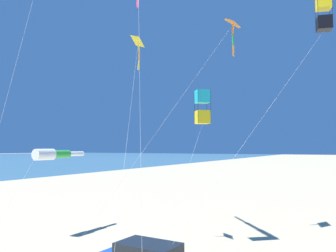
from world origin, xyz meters
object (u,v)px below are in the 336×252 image
at_px(kite_delta_yellow_midlevel, 234,24).
at_px(kite_box_small_distant, 324,13).
at_px(kite_delta_striped_overhead, 139,42).
at_px(kite_box_long_streamer_right, 202,107).
at_px(kite_windsock_blue_topmost, 53,154).

bearing_deg(kite_delta_yellow_midlevel, kite_box_small_distant, 159.75).
bearing_deg(kite_delta_striped_overhead, kite_box_long_streamer_right, -154.52).
xyz_separation_m(kite_delta_yellow_midlevel, kite_windsock_blue_topmost, (10.76, 7.17, -9.70)).
xyz_separation_m(kite_box_long_streamer_right, kite_delta_yellow_midlevel, (-0.77, -4.28, 6.65)).
xyz_separation_m(kite_delta_yellow_midlevel, kite_delta_striped_overhead, (4.47, 6.04, -2.40)).
distance_m(kite_delta_yellow_midlevel, kite_delta_striped_overhead, 7.88).
height_order(kite_delta_yellow_midlevel, kite_box_small_distant, kite_delta_yellow_midlevel).
distance_m(kite_box_long_streamer_right, kite_windsock_blue_topmost, 10.84).
xyz_separation_m(kite_box_long_streamer_right, kite_box_small_distant, (-7.06, -1.96, 5.45)).
distance_m(kite_delta_yellow_midlevel, kite_windsock_blue_topmost, 16.16).
bearing_deg(kite_box_long_streamer_right, kite_box_small_distant, -164.52).
height_order(kite_box_long_streamer_right, kite_delta_striped_overhead, kite_delta_striped_overhead).
xyz_separation_m(kite_box_long_streamer_right, kite_delta_striped_overhead, (3.70, 1.76, 4.25)).
distance_m(kite_box_long_streamer_right, kite_box_small_distant, 9.13).
relative_size(kite_delta_yellow_midlevel, kite_delta_striped_overhead, 1.19).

